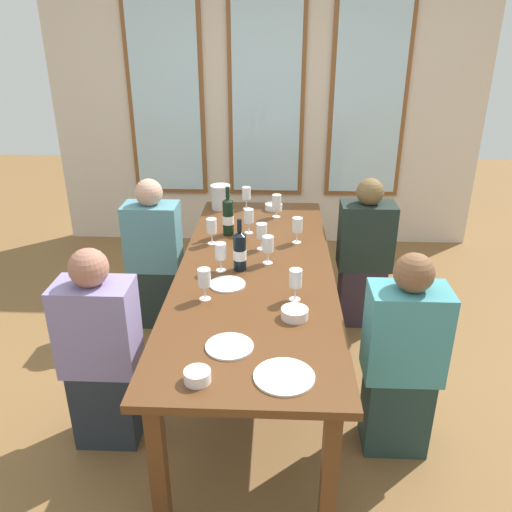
{
  "coord_description": "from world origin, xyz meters",
  "views": [
    {
      "loc": [
        0.13,
        -2.76,
        2.05
      ],
      "look_at": [
        0.0,
        0.06,
        0.79
      ],
      "focal_mm": 36.04,
      "sensor_mm": 36.0,
      "label": 1
    }
  ],
  "objects_px": {
    "wine_glass_4": "(246,194)",
    "wine_glass_0": "(277,202)",
    "tasting_bowl_2": "(274,207)",
    "wine_glass_2": "(268,245)",
    "dining_table": "(256,278)",
    "wine_glass_8": "(262,232)",
    "seated_person_2": "(155,258)",
    "seated_person_0": "(101,355)",
    "white_plate_1": "(284,376)",
    "wine_glass_7": "(212,226)",
    "seated_person_1": "(402,361)",
    "wine_glass_1": "(296,279)",
    "wine_bottle_0": "(240,251)",
    "wine_glass_6": "(297,226)",
    "white_plate_2": "(229,346)",
    "tasting_bowl_0": "(197,376)",
    "wine_glass_9": "(204,278)",
    "white_plate_0": "(227,284)",
    "seated_person_3": "(364,257)",
    "wine_glass_3": "(249,217)",
    "wine_glass_5": "(220,252)",
    "wine_bottle_1": "(228,216)",
    "tasting_bowl_1": "(295,313)",
    "metal_pitcher": "(221,197)"
  },
  "relations": [
    {
      "from": "tasting_bowl_0",
      "to": "wine_glass_9",
      "type": "xyz_separation_m",
      "value": [
        -0.06,
        0.68,
        0.1
      ]
    },
    {
      "from": "wine_glass_0",
      "to": "seated_person_3",
      "type": "relative_size",
      "value": 0.16
    },
    {
      "from": "wine_glass_3",
      "to": "wine_glass_2",
      "type": "bearing_deg",
      "value": -73.79
    },
    {
      "from": "wine_glass_8",
      "to": "tasting_bowl_0",
      "type": "bearing_deg",
      "value": -98.83
    },
    {
      "from": "white_plate_1",
      "to": "wine_glass_5",
      "type": "height_order",
      "value": "wine_glass_5"
    },
    {
      "from": "white_plate_0",
      "to": "wine_bottle_1",
      "type": "height_order",
      "value": "wine_bottle_1"
    },
    {
      "from": "wine_bottle_1",
      "to": "wine_glass_0",
      "type": "relative_size",
      "value": 1.94
    },
    {
      "from": "metal_pitcher",
      "to": "wine_glass_1",
      "type": "height_order",
      "value": "metal_pitcher"
    },
    {
      "from": "wine_bottle_0",
      "to": "wine_bottle_1",
      "type": "height_order",
      "value": "wine_bottle_1"
    },
    {
      "from": "metal_pitcher",
      "to": "wine_glass_8",
      "type": "xyz_separation_m",
      "value": [
        0.35,
        -0.79,
        0.03
      ]
    },
    {
      "from": "white_plate_2",
      "to": "seated_person_0",
      "type": "bearing_deg",
      "value": 162.12
    },
    {
      "from": "metal_pitcher",
      "to": "tasting_bowl_0",
      "type": "distance_m",
      "value": 2.16
    },
    {
      "from": "wine_glass_8",
      "to": "seated_person_2",
      "type": "bearing_deg",
      "value": 158.88
    },
    {
      "from": "seated_person_2",
      "to": "white_plate_1",
      "type": "bearing_deg",
      "value": -60.47
    },
    {
      "from": "white_plate_1",
      "to": "wine_glass_2",
      "type": "bearing_deg",
      "value": 94.78
    },
    {
      "from": "white_plate_1",
      "to": "wine_bottle_0",
      "type": "relative_size",
      "value": 0.8
    },
    {
      "from": "wine_glass_7",
      "to": "wine_glass_9",
      "type": "distance_m",
      "value": 0.76
    },
    {
      "from": "seated_person_3",
      "to": "wine_glass_4",
      "type": "bearing_deg",
      "value": 154.44
    },
    {
      "from": "wine_glass_4",
      "to": "wine_glass_0",
      "type": "bearing_deg",
      "value": -38.22
    },
    {
      "from": "tasting_bowl_1",
      "to": "wine_glass_3",
      "type": "height_order",
      "value": "wine_glass_3"
    },
    {
      "from": "dining_table",
      "to": "wine_glass_2",
      "type": "relative_size",
      "value": 14.3
    },
    {
      "from": "tasting_bowl_2",
      "to": "wine_glass_2",
      "type": "distance_m",
      "value": 1.01
    },
    {
      "from": "wine_glass_1",
      "to": "white_plate_2",
      "type": "bearing_deg",
      "value": -123.79
    },
    {
      "from": "metal_pitcher",
      "to": "wine_glass_2",
      "type": "height_order",
      "value": "metal_pitcher"
    },
    {
      "from": "white_plate_0",
      "to": "wine_glass_4",
      "type": "height_order",
      "value": "wine_glass_4"
    },
    {
      "from": "white_plate_2",
      "to": "wine_glass_4",
      "type": "distance_m",
      "value": 1.93
    },
    {
      "from": "white_plate_0",
      "to": "wine_glass_9",
      "type": "height_order",
      "value": "wine_glass_9"
    },
    {
      "from": "wine_bottle_0",
      "to": "wine_glass_9",
      "type": "relative_size",
      "value": 1.81
    },
    {
      "from": "seated_person_0",
      "to": "white_plate_1",
      "type": "bearing_deg",
      "value": -24.73
    },
    {
      "from": "wine_glass_3",
      "to": "seated_person_0",
      "type": "bearing_deg",
      "value": -120.2
    },
    {
      "from": "wine_glass_1",
      "to": "wine_glass_7",
      "type": "bearing_deg",
      "value": 125.46
    },
    {
      "from": "tasting_bowl_0",
      "to": "wine_glass_2",
      "type": "distance_m",
      "value": 1.18
    },
    {
      "from": "wine_glass_1",
      "to": "wine_glass_6",
      "type": "bearing_deg",
      "value": 87.67
    },
    {
      "from": "wine_glass_8",
      "to": "wine_glass_4",
      "type": "bearing_deg",
      "value": 100.35
    },
    {
      "from": "tasting_bowl_1",
      "to": "seated_person_3",
      "type": "relative_size",
      "value": 0.12
    },
    {
      "from": "wine_glass_5",
      "to": "wine_glass_6",
      "type": "xyz_separation_m",
      "value": [
        0.46,
        0.45,
        0.0
      ]
    },
    {
      "from": "tasting_bowl_2",
      "to": "wine_glass_2",
      "type": "xyz_separation_m",
      "value": [
        -0.02,
        -1.0,
        0.09
      ]
    },
    {
      "from": "wine_glass_7",
      "to": "seated_person_1",
      "type": "height_order",
      "value": "seated_person_1"
    },
    {
      "from": "white_plate_0",
      "to": "tasting_bowl_2",
      "type": "height_order",
      "value": "tasting_bowl_2"
    },
    {
      "from": "wine_glass_0",
      "to": "wine_glass_6",
      "type": "distance_m",
      "value": 0.52
    },
    {
      "from": "wine_glass_1",
      "to": "wine_glass_4",
      "type": "bearing_deg",
      "value": 103.21
    },
    {
      "from": "tasting_bowl_1",
      "to": "seated_person_3",
      "type": "xyz_separation_m",
      "value": [
        0.54,
        1.23,
        -0.24
      ]
    },
    {
      "from": "wine_glass_4",
      "to": "wine_glass_2",
      "type": "bearing_deg",
      "value": -79.34
    },
    {
      "from": "wine_bottle_1",
      "to": "wine_glass_8",
      "type": "relative_size",
      "value": 1.94
    },
    {
      "from": "wine_bottle_0",
      "to": "wine_glass_8",
      "type": "distance_m",
      "value": 0.33
    },
    {
      "from": "wine_glass_0",
      "to": "wine_glass_7",
      "type": "relative_size",
      "value": 1.0
    },
    {
      "from": "white_plate_2",
      "to": "wine_bottle_1",
      "type": "bearing_deg",
      "value": 95.51
    },
    {
      "from": "white_plate_2",
      "to": "seated_person_3",
      "type": "bearing_deg",
      "value": 60.87
    },
    {
      "from": "wine_glass_9",
      "to": "wine_bottle_0",
      "type": "bearing_deg",
      "value": 66.83
    },
    {
      "from": "wine_glass_1",
      "to": "seated_person_2",
      "type": "height_order",
      "value": "seated_person_2"
    }
  ]
}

